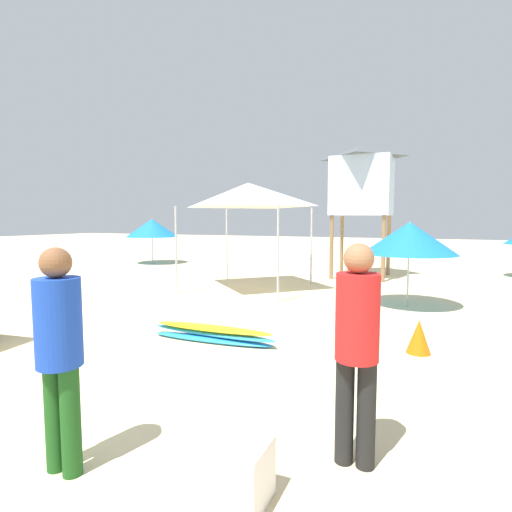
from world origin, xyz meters
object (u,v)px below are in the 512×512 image
at_px(lifeguard_near_center, 357,340).
at_px(cooler_box, 234,471).
at_px(beach_umbrella_far, 152,228).
at_px(traffic_cone_near, 351,306).
at_px(lifeguard_tower, 362,180).
at_px(beach_umbrella_left, 409,238).
at_px(surfboard_pile, 212,333).
at_px(lifeguard_near_left, 59,346).
at_px(traffic_cone_far, 419,337).
at_px(popup_canopy, 248,195).

xyz_separation_m(lifeguard_near_center, cooler_box, (-0.66, -0.72, -0.76)).
height_order(beach_umbrella_far, traffic_cone_near, beach_umbrella_far).
relative_size(lifeguard_tower, beach_umbrella_left, 2.17).
bearing_deg(cooler_box, beach_umbrella_left, 83.92).
bearing_deg(lifeguard_near_center, lifeguard_tower, 98.74).
height_order(surfboard_pile, lifeguard_near_left, lifeguard_near_left).
bearing_deg(lifeguard_tower, beach_umbrella_left, -68.39).
relative_size(lifeguard_tower, traffic_cone_near, 9.41).
bearing_deg(traffic_cone_near, traffic_cone_far, -53.60).
relative_size(beach_umbrella_left, cooler_box, 4.31).
distance_m(beach_umbrella_left, traffic_cone_far, 3.41).
distance_m(lifeguard_tower, traffic_cone_far, 8.09).
relative_size(lifeguard_near_center, beach_umbrella_far, 0.77).
distance_m(lifeguard_near_left, traffic_cone_near, 5.69).
bearing_deg(lifeguard_tower, lifeguard_near_center, -81.26).
xyz_separation_m(lifeguard_near_center, traffic_cone_far, (0.37, 2.93, -0.73)).
xyz_separation_m(lifeguard_tower, beach_umbrella_far, (-8.81, 0.66, -1.61)).
xyz_separation_m(lifeguard_near_left, cooler_box, (1.28, 0.22, -0.75)).
distance_m(surfboard_pile, beach_umbrella_left, 4.81).
relative_size(lifeguard_near_left, popup_canopy, 0.59).
relative_size(lifeguard_near_left, beach_umbrella_far, 0.76).
xyz_separation_m(lifeguard_near_left, beach_umbrella_left, (2.00, 7.03, 0.52)).
bearing_deg(cooler_box, beach_umbrella_far, 129.95).
height_order(traffic_cone_near, traffic_cone_far, traffic_cone_far).
bearing_deg(beach_umbrella_far, beach_umbrella_left, -24.67).
relative_size(lifeguard_near_left, cooler_box, 3.64).
bearing_deg(surfboard_pile, traffic_cone_near, 54.42).
bearing_deg(cooler_box, lifeguard_tower, 94.77).
bearing_deg(surfboard_pile, beach_umbrella_far, 132.32).
bearing_deg(cooler_box, lifeguard_near_left, -170.05).
bearing_deg(beach_umbrella_far, cooler_box, -50.05).
relative_size(lifeguard_near_left, traffic_cone_far, 3.51).
distance_m(surfboard_pile, lifeguard_near_left, 3.36).
bearing_deg(lifeguard_near_left, surfboard_pile, 100.47).
bearing_deg(beach_umbrella_far, lifeguard_near_left, -54.47).
bearing_deg(lifeguard_tower, lifeguard_near_left, -91.86).
relative_size(popup_canopy, traffic_cone_far, 5.99).
bearing_deg(traffic_cone_far, popup_canopy, 138.73).
bearing_deg(beach_umbrella_far, surfboard_pile, -47.68).
xyz_separation_m(lifeguard_near_left, lifeguard_near_center, (1.94, 0.94, 0.01)).
height_order(surfboard_pile, popup_canopy, popup_canopy).
distance_m(popup_canopy, beach_umbrella_far, 7.68).
bearing_deg(popup_canopy, lifeguard_near_left, -75.07).
height_order(lifeguard_near_left, beach_umbrella_far, beach_umbrella_far).
xyz_separation_m(lifeguard_near_center, lifeguard_tower, (-1.57, 10.23, 2.16)).
distance_m(beach_umbrella_left, cooler_box, 6.96).
bearing_deg(popup_canopy, traffic_cone_far, -41.27).
height_order(beach_umbrella_far, traffic_cone_far, beach_umbrella_far).
bearing_deg(traffic_cone_near, lifeguard_tower, 97.23).
relative_size(lifeguard_near_left, beach_umbrella_left, 0.85).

